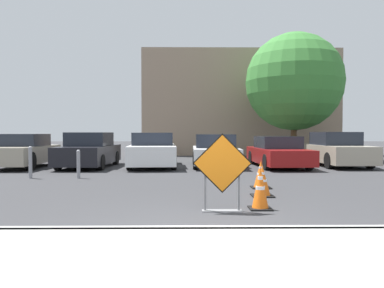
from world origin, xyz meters
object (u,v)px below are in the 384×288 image
at_px(parked_car_nearest, 24,152).
at_px(bollard_nearest, 78,163).
at_px(road_closed_sign, 222,170).
at_px(traffic_cone_third, 261,174).
at_px(traffic_cone_second, 262,181).
at_px(parked_car_second, 89,151).
at_px(bollard_second, 30,161).
at_px(traffic_cone_nearest, 260,188).
at_px(parked_car_fourth, 215,151).
at_px(parked_car_sixth, 335,150).
at_px(parked_car_third, 153,151).
at_px(parked_car_fifth, 278,153).

relative_size(parked_car_nearest, bollard_nearest, 4.38).
distance_m(road_closed_sign, traffic_cone_third, 3.25).
bearing_deg(parked_car_nearest, traffic_cone_second, 140.01).
height_order(parked_car_second, bollard_second, parked_car_second).
distance_m(parked_car_nearest, parked_car_second, 2.68).
xyz_separation_m(traffic_cone_nearest, traffic_cone_third, (0.55, 2.72, -0.04)).
height_order(traffic_cone_nearest, parked_car_nearest, parked_car_nearest).
bearing_deg(parked_car_fourth, parked_car_nearest, 4.16).
distance_m(parked_car_nearest, parked_car_sixth, 13.38).
height_order(parked_car_fourth, parked_car_sixth, parked_car_sixth).
relative_size(traffic_cone_third, parked_car_fourth, 0.17).
bearing_deg(parked_car_third, road_closed_sign, 99.44).
bearing_deg(parked_car_fifth, parked_car_fourth, -7.82).
relative_size(parked_car_fifth, parked_car_sixth, 1.01).
bearing_deg(bollard_nearest, parked_car_second, 99.83).
xyz_separation_m(road_closed_sign, traffic_cone_second, (1.07, 1.67, -0.43)).
distance_m(parked_car_third, bollard_second, 5.39).
height_order(parked_car_sixth, bollard_nearest, parked_car_sixth).
height_order(parked_car_third, bollard_nearest, parked_car_third).
bearing_deg(road_closed_sign, parked_car_nearest, 130.19).
relative_size(parked_car_third, parked_car_sixth, 1.03).
xyz_separation_m(parked_car_nearest, bollard_second, (1.82, -3.72, -0.12)).
distance_m(traffic_cone_nearest, traffic_cone_third, 2.77).
bearing_deg(road_closed_sign, parked_car_sixth, 58.35).
xyz_separation_m(traffic_cone_third, bollard_second, (-6.93, 2.16, 0.18)).
bearing_deg(road_closed_sign, parked_car_fifth, 70.42).
distance_m(parked_car_nearest, parked_car_third, 5.35).
bearing_deg(parked_car_nearest, parked_car_second, -176.22).
xyz_separation_m(parked_car_second, parked_car_sixth, (10.68, 0.56, 0.01)).
height_order(road_closed_sign, traffic_cone_nearest, road_closed_sign).
bearing_deg(traffic_cone_nearest, parked_car_fifth, 74.32).
distance_m(road_closed_sign, bollard_second, 7.61).
relative_size(parked_car_fifth, bollard_second, 4.48).
distance_m(traffic_cone_second, bollard_second, 7.54).
height_order(traffic_cone_third, parked_car_second, parked_car_second).
distance_m(parked_car_second, parked_car_third, 2.68).
distance_m(parked_car_third, bollard_nearest, 4.54).
bearing_deg(traffic_cone_third, parked_car_second, 135.13).
relative_size(traffic_cone_second, parked_car_second, 0.17).
xyz_separation_m(traffic_cone_nearest, bollard_second, (-6.38, 4.88, 0.14)).
height_order(traffic_cone_nearest, traffic_cone_third, traffic_cone_nearest).
height_order(traffic_cone_nearest, parked_car_second, parked_car_second).
bearing_deg(bollard_nearest, bollard_second, -180.00).
distance_m(bollard_nearest, bollard_second, 1.53).
bearing_deg(bollard_second, traffic_cone_third, -17.31).
distance_m(parked_car_nearest, parked_car_fourth, 8.03).
bearing_deg(bollard_second, parked_car_nearest, 116.12).
bearing_deg(parked_car_fifth, traffic_cone_second, 71.90).
distance_m(parked_car_fifth, parked_car_sixth, 2.72).
distance_m(traffic_cone_second, parked_car_third, 8.17).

